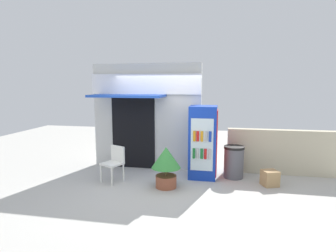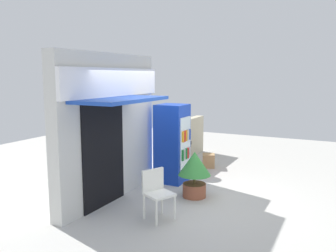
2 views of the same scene
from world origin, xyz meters
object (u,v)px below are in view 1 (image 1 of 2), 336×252
Objects in this scene: cardboard_box at (270,178)px; plastic_chair at (114,161)px; potted_plant_near_shop at (166,163)px; drink_cooler at (203,142)px; trash_bin at (234,162)px.

plastic_chair is at bearing -173.83° from cardboard_box.
potted_plant_near_shop is at bearing -7.22° from plastic_chair.
cardboard_box is at bearing 6.17° from plastic_chair.
plastic_chair is 3.59m from cardboard_box.
drink_cooler is at bearing 48.60° from potted_plant_near_shop.
plastic_chair is 1.28m from potted_plant_near_shop.
trash_bin is at bearing 16.26° from plastic_chair.
plastic_chair is at bearing -161.15° from drink_cooler.
plastic_chair is 2.38× the size of cardboard_box.
cardboard_box is (1.53, -0.31, -0.71)m from drink_cooler.
cardboard_box is at bearing -11.27° from drink_cooler.
potted_plant_near_shop is 1.17× the size of trash_bin.
drink_cooler is at bearing -171.08° from trash_bin.
drink_cooler is 1.72m from cardboard_box.
drink_cooler is 1.18m from potted_plant_near_shop.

